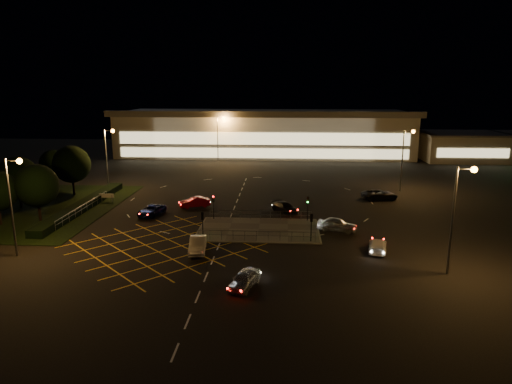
# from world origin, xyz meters

# --- Properties ---
(ground) EXTENTS (180.00, 180.00, 0.00)m
(ground) POSITION_xyz_m (0.00, 0.00, 0.00)
(ground) COLOR black
(ground) RESTS_ON ground
(pedestrian_island) EXTENTS (14.00, 9.00, 0.12)m
(pedestrian_island) POSITION_xyz_m (2.00, -2.00, 0.06)
(pedestrian_island) COLOR #4C4944
(pedestrian_island) RESTS_ON ground
(grass_verge) EXTENTS (18.00, 30.00, 0.08)m
(grass_verge) POSITION_xyz_m (-28.00, 6.00, 0.04)
(grass_verge) COLOR black
(grass_verge) RESTS_ON ground
(hedge) EXTENTS (2.00, 26.00, 1.00)m
(hedge) POSITION_xyz_m (-23.00, 6.00, 0.50)
(hedge) COLOR black
(hedge) RESTS_ON ground
(supermarket) EXTENTS (72.00, 26.50, 10.50)m
(supermarket) POSITION_xyz_m (0.00, 61.95, 5.31)
(supermarket) COLOR beige
(supermarket) RESTS_ON ground
(retail_unit_a) EXTENTS (18.80, 14.80, 6.35)m
(retail_unit_a) POSITION_xyz_m (46.00, 53.97, 3.21)
(retail_unit_a) COLOR beige
(retail_unit_a) RESTS_ON ground
(streetlight_sw) EXTENTS (1.78, 0.56, 10.03)m
(streetlight_sw) POSITION_xyz_m (-21.56, -12.00, 6.56)
(streetlight_sw) COLOR slate
(streetlight_sw) RESTS_ON ground
(streetlight_se) EXTENTS (1.78, 0.56, 10.03)m
(streetlight_se) POSITION_xyz_m (20.44, -14.00, 6.56)
(streetlight_se) COLOR slate
(streetlight_se) RESTS_ON ground
(streetlight_nw) EXTENTS (1.78, 0.56, 10.03)m
(streetlight_nw) POSITION_xyz_m (-23.56, 18.00, 6.56)
(streetlight_nw) COLOR slate
(streetlight_nw) RESTS_ON ground
(streetlight_ne) EXTENTS (1.78, 0.56, 10.03)m
(streetlight_ne) POSITION_xyz_m (24.44, 20.00, 6.56)
(streetlight_ne) COLOR slate
(streetlight_ne) RESTS_ON ground
(streetlight_far_left) EXTENTS (1.78, 0.56, 10.03)m
(streetlight_far_left) POSITION_xyz_m (-9.56, 48.00, 6.56)
(streetlight_far_left) COLOR slate
(streetlight_far_left) RESTS_ON ground
(streetlight_far_right) EXTENTS (1.78, 0.56, 10.03)m
(streetlight_far_right) POSITION_xyz_m (30.44, 50.00, 6.56)
(streetlight_far_right) COLOR slate
(streetlight_far_right) RESTS_ON ground
(signal_sw) EXTENTS (0.28, 0.30, 3.15)m
(signal_sw) POSITION_xyz_m (-4.00, -5.99, 2.37)
(signal_sw) COLOR black
(signal_sw) RESTS_ON pedestrian_island
(signal_se) EXTENTS (0.28, 0.30, 3.15)m
(signal_se) POSITION_xyz_m (8.00, -5.99, 2.37)
(signal_se) COLOR black
(signal_se) RESTS_ON pedestrian_island
(signal_nw) EXTENTS (0.28, 0.30, 3.15)m
(signal_nw) POSITION_xyz_m (-4.00, 1.99, 2.37)
(signal_nw) COLOR black
(signal_nw) RESTS_ON pedestrian_island
(signal_ne) EXTENTS (0.28, 0.30, 3.15)m
(signal_ne) POSITION_xyz_m (8.00, 1.99, 2.37)
(signal_ne) COLOR black
(signal_ne) RESTS_ON pedestrian_island
(tree_b) EXTENTS (5.40, 5.40, 7.35)m
(tree_b) POSITION_xyz_m (-32.00, 6.00, 4.64)
(tree_b) COLOR black
(tree_b) RESTS_ON ground
(tree_c) EXTENTS (5.76, 5.76, 7.84)m
(tree_c) POSITION_xyz_m (-28.00, 14.00, 4.95)
(tree_c) COLOR black
(tree_c) RESTS_ON ground
(tree_d) EXTENTS (4.68, 4.68, 6.37)m
(tree_d) POSITION_xyz_m (-34.00, 20.00, 4.02)
(tree_d) COLOR black
(tree_d) RESTS_ON ground
(tree_e) EXTENTS (5.40, 5.40, 7.35)m
(tree_e) POSITION_xyz_m (-26.00, 0.00, 4.64)
(tree_e) COLOR black
(tree_e) RESTS_ON ground
(car_near_silver) EXTENTS (2.96, 4.55, 1.44)m
(car_near_silver) POSITION_xyz_m (1.66, -17.96, 0.72)
(car_near_silver) COLOR silver
(car_near_silver) RESTS_ON ground
(car_queue_white) EXTENTS (2.11, 4.76, 1.52)m
(car_queue_white) POSITION_xyz_m (-3.93, -9.59, 0.76)
(car_queue_white) COLOR silver
(car_queue_white) RESTS_ON ground
(car_left_blue) EXTENTS (3.28, 5.23, 1.35)m
(car_left_blue) POSITION_xyz_m (-12.59, 3.56, 0.67)
(car_left_blue) COLOR #0B1143
(car_left_blue) RESTS_ON ground
(car_far_dkgrey) EXTENTS (4.19, 4.75, 1.32)m
(car_far_dkgrey) POSITION_xyz_m (5.13, 6.24, 0.66)
(car_far_dkgrey) COLOR black
(car_far_dkgrey) RESTS_ON ground
(car_right_silver) EXTENTS (5.01, 3.27, 1.59)m
(car_right_silver) POSITION_xyz_m (11.33, -1.78, 0.79)
(car_right_silver) COLOR #AFB3B7
(car_right_silver) RESTS_ON ground
(car_circ_red) EXTENTS (4.58, 3.10, 1.43)m
(car_circ_red) POSITION_xyz_m (-7.66, 8.03, 0.71)
(car_circ_red) COLOR maroon
(car_circ_red) RESTS_ON ground
(car_east_grey) EXTENTS (5.80, 3.46, 1.51)m
(car_east_grey) POSITION_xyz_m (19.52, 14.28, 0.75)
(car_east_grey) COLOR black
(car_east_grey) RESTS_ON ground
(car_approach_white) EXTENTS (2.65, 4.65, 1.27)m
(car_approach_white) POSITION_xyz_m (14.79, -8.39, 0.63)
(car_approach_white) COLOR silver
(car_approach_white) RESTS_ON ground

